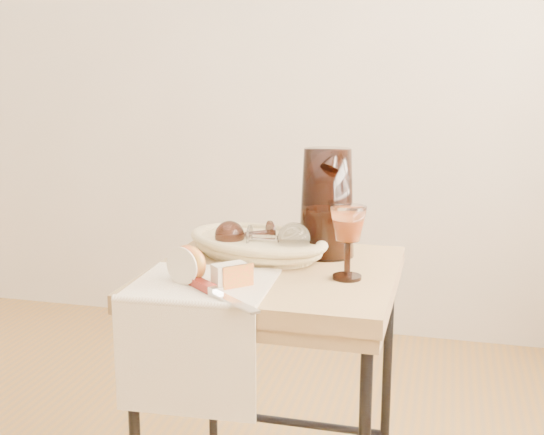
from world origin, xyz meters
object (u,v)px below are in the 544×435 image
(goblet_lying_a, at_px, (247,234))
(wine_goblet, at_px, (348,242))
(tea_towel, at_px, (203,284))
(goblet_lying_b, at_px, (275,238))
(apple_half, at_px, (189,263))
(table_knife, at_px, (218,292))
(pitcher, at_px, (327,203))
(bread_basket, at_px, (257,246))
(side_table, at_px, (274,409))

(goblet_lying_a, distance_m, wine_goblet, 0.30)
(tea_towel, height_order, goblet_lying_b, goblet_lying_b)
(apple_half, height_order, table_knife, apple_half)
(goblet_lying_b, xyz_separation_m, table_knife, (-0.03, -0.31, -0.04))
(goblet_lying_a, bearing_deg, pitcher, 153.15)
(wine_goblet, xyz_separation_m, apple_half, (-0.31, -0.12, -0.03))
(bread_basket, xyz_separation_m, goblet_lying_b, (0.05, -0.02, 0.03))
(goblet_lying_a, xyz_separation_m, pitcher, (0.19, 0.03, 0.08))
(pitcher, height_order, apple_half, pitcher)
(pitcher, bearing_deg, side_table, -99.32)
(side_table, distance_m, bread_basket, 0.38)
(side_table, distance_m, tea_towel, 0.39)
(goblet_lying_b, bearing_deg, tea_towel, -115.67)
(goblet_lying_b, bearing_deg, goblet_lying_a, 152.81)
(goblet_lying_b, relative_size, wine_goblet, 0.79)
(tea_towel, bearing_deg, bread_basket, 76.62)
(side_table, xyz_separation_m, tea_towel, (-0.11, -0.16, 0.34))
(goblet_lying_a, bearing_deg, apple_half, 43.60)
(tea_towel, bearing_deg, table_knife, -55.78)
(pitcher, bearing_deg, table_knife, -87.22)
(wine_goblet, height_order, apple_half, wine_goblet)
(goblet_lying_a, height_order, wine_goblet, wine_goblet)
(side_table, bearing_deg, table_knife, -102.49)
(pitcher, height_order, table_knife, pitcher)
(side_table, relative_size, apple_half, 8.08)
(goblet_lying_b, bearing_deg, table_knife, -99.85)
(bread_basket, height_order, table_knife, bread_basket)
(bread_basket, distance_m, apple_half, 0.27)
(tea_towel, xyz_separation_m, apple_half, (-0.03, -0.00, 0.04))
(bread_basket, bearing_deg, wine_goblet, -6.00)
(goblet_lying_b, xyz_separation_m, pitcher, (0.11, 0.07, 0.08))
(goblet_lying_a, height_order, apple_half, same)
(apple_half, bearing_deg, pitcher, 71.12)
(wine_goblet, bearing_deg, side_table, 167.24)
(wine_goblet, relative_size, table_knife, 0.68)
(goblet_lying_a, distance_m, pitcher, 0.20)
(tea_towel, relative_size, apple_half, 3.33)
(side_table, bearing_deg, goblet_lying_a, 130.94)
(bread_basket, distance_m, goblet_lying_b, 0.06)
(pitcher, height_order, wine_goblet, pitcher)
(wine_goblet, distance_m, apple_half, 0.33)
(bread_basket, bearing_deg, table_knife, -64.12)
(goblet_lying_a, relative_size, table_knife, 0.50)
(tea_towel, xyz_separation_m, wine_goblet, (0.28, 0.12, 0.08))
(goblet_lying_b, bearing_deg, apple_half, -121.07)
(tea_towel, relative_size, bread_basket, 0.87)
(goblet_lying_a, bearing_deg, tea_towel, 49.50)
(side_table, height_order, goblet_lying_b, goblet_lying_b)
(goblet_lying_a, height_order, goblet_lying_b, goblet_lying_b)
(bread_basket, xyz_separation_m, goblet_lying_a, (-0.03, 0.01, 0.02))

